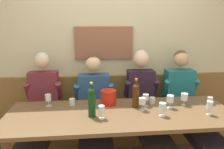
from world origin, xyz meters
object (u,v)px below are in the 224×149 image
object	(u,v)px
person_center_left_seat	(95,113)
person_left_seat	(189,107)
person_center_right_seat	(39,114)
wine_glass_right_end	(48,98)
wine_glass_left_end	(101,110)
wine_glass_center_front	(146,98)
wine_glass_mid_left	(142,102)
wine_bottle_amber_mid	(92,101)
wine_bottle_green_tall	(136,95)
wine_glass_center_rear	(170,99)
wall_bench	(114,122)
wine_glass_near_bucket	(210,106)
water_tumbler_left	(210,101)
dining_table	(121,119)
person_right_seat	(146,107)
wine_glass_by_bottle	(163,107)
water_tumbler_right	(72,102)
wine_glass_mid_right	(184,97)
water_tumbler_center	(152,100)
ice_bucket	(108,97)

from	to	relation	value
person_center_left_seat	person_left_seat	world-z (taller)	person_left_seat
person_center_right_seat	wine_glass_right_end	xyz separation A→B (m)	(0.14, -0.06, 0.22)
wine_glass_left_end	wine_glass_center_front	bearing A→B (deg)	28.53
person_left_seat	wine_glass_mid_left	world-z (taller)	person_left_seat
wine_bottle_amber_mid	wine_bottle_green_tall	bearing A→B (deg)	21.69
wine_glass_center_rear	wine_glass_right_end	distance (m)	1.41
wall_bench	wine_glass_near_bucket	bearing A→B (deg)	-43.70
wall_bench	person_left_seat	bearing A→B (deg)	-22.00
person_center_left_seat	wine_glass_near_bucket	xyz separation A→B (m)	(1.20, -0.48, 0.24)
wine_glass_mid_left	water_tumbler_left	world-z (taller)	wine_glass_mid_left
wine_glass_center_front	wine_bottle_green_tall	bearing A→B (deg)	-168.03
dining_table	wine_glass_center_front	bearing A→B (deg)	27.24
person_right_seat	wine_glass_center_front	size ratio (longest dim) A/B	9.26
wine_glass_by_bottle	water_tumbler_right	xyz separation A→B (m)	(-0.96, 0.39, -0.06)
wine_glass_center_front	water_tumbler_left	world-z (taller)	wine_glass_center_front
wine_glass_mid_right	person_right_seat	bearing A→B (deg)	150.60
person_right_seat	wine_glass_left_end	xyz separation A→B (m)	(-0.60, -0.49, 0.19)
wine_glass_center_rear	wine_glass_right_end	xyz separation A→B (m)	(-1.39, 0.20, -0.01)
wine_bottle_green_tall	wine_glass_left_end	bearing A→B (deg)	-147.23
person_center_right_seat	wine_glass_mid_left	distance (m)	1.25
person_center_left_seat	wine_glass_near_bucket	world-z (taller)	person_center_left_seat
wine_glass_left_end	water_tumbler_center	distance (m)	0.72
wine_glass_mid_right	water_tumbler_center	world-z (taller)	wine_glass_mid_right
wine_bottle_green_tall	wine_glass_mid_right	bearing A→B (deg)	0.48
wall_bench	dining_table	bearing A→B (deg)	-90.00
wine_bottle_green_tall	wine_bottle_amber_mid	xyz separation A→B (m)	(-0.50, -0.20, 0.01)
person_left_seat	wine_bottle_amber_mid	size ratio (longest dim) A/B	3.59
ice_bucket	wine_glass_center_rear	size ratio (longest dim) A/B	1.22
person_right_seat	wine_bottle_amber_mid	size ratio (longest dim) A/B	3.60
wine_glass_center_front	person_center_right_seat	bearing A→B (deg)	172.25
dining_table	wine_glass_center_front	size ratio (longest dim) A/B	17.17
wine_glass_by_bottle	water_tumbler_left	xyz separation A→B (m)	(0.67, 0.26, -0.05)
person_right_seat	wine_bottle_green_tall	size ratio (longest dim) A/B	3.90
wine_bottle_amber_mid	wine_glass_by_bottle	bearing A→B (deg)	-4.68
wall_bench	wine_glass_right_end	bearing A→B (deg)	-150.73
wine_bottle_amber_mid	wine_glass_mid_left	size ratio (longest dim) A/B	2.52
wine_glass_right_end	ice_bucket	bearing A→B (deg)	-0.02
person_left_seat	wine_glass_center_rear	xyz separation A→B (m)	(-0.37, -0.28, 0.22)
wine_glass_center_rear	wine_glass_mid_left	world-z (taller)	wine_glass_center_rear
person_center_left_seat	wine_glass_by_bottle	world-z (taller)	person_center_left_seat
wine_glass_mid_right	water_tumbler_right	distance (m)	1.32
person_right_seat	person_left_seat	size ratio (longest dim) A/B	1.00
wall_bench	person_right_seat	distance (m)	0.65
dining_table	wine_glass_mid_right	bearing A→B (deg)	10.22
person_center_right_seat	wine_bottle_amber_mid	world-z (taller)	person_center_right_seat
wine_glass_center_rear	water_tumbler_center	xyz separation A→B (m)	(-0.16, 0.15, -0.07)
wine_glass_center_rear	water_tumbler_right	world-z (taller)	wine_glass_center_rear
wine_glass_by_bottle	wine_glass_left_end	distance (m)	0.64
wine_bottle_green_tall	wine_glass_center_front	distance (m)	0.13
wine_glass_center_rear	wine_glass_left_end	size ratio (longest dim) A/B	1.08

